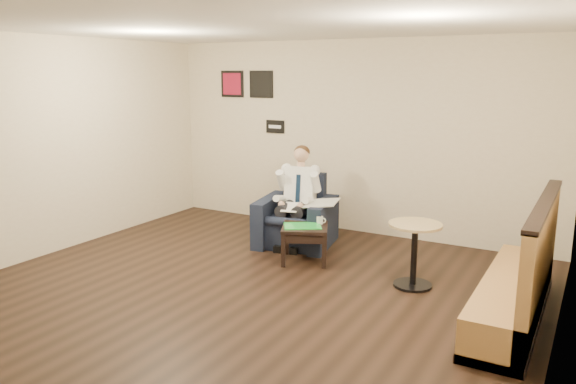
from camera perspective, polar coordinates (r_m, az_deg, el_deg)
The scene contains 18 objects.
ground at distance 6.06m, azimuth -5.16°, elevation -10.64°, with size 6.00×6.00×0.00m, color black.
wall_back at distance 8.28m, azimuth 6.54°, elevation 5.52°, with size 6.00×0.02×2.80m, color beige.
wall_left at distance 7.77m, azimuth -23.97°, elevation 4.12°, with size 0.02×6.00×2.80m, color beige.
wall_right at distance 4.68m, azimuth 26.34°, elevation -0.71°, with size 0.02×6.00×2.80m, color beige.
ceiling at distance 5.61m, azimuth -5.72°, elevation 16.78°, with size 6.00×6.00×0.02m, color white.
seating_sign at distance 8.85m, azimuth -1.31°, elevation 6.66°, with size 0.32×0.02×0.20m, color black.
art_print_left at distance 9.24m, azimuth -5.67°, elevation 10.87°, with size 0.42×0.03×0.42m, color maroon.
art_print_right at distance 8.94m, azimuth -2.73°, elevation 10.88°, with size 0.42×0.03×0.42m, color black.
armchair at distance 7.69m, azimuth 0.82°, elevation -1.95°, with size 0.97×0.97×0.94m, color black.
seated_man at distance 7.54m, azimuth 0.54°, elevation -0.88°, with size 0.61×0.92×1.29m, color white, non-canonical shape.
lap_papers at distance 7.46m, azimuth 0.29°, elevation -1.55°, with size 0.21×0.31×0.01m, color white.
newspaper at distance 7.45m, azimuth 3.47°, elevation -1.10°, with size 0.41×0.51×0.01m, color silver.
side_table at distance 7.08m, azimuth 1.72°, elevation -5.25°, with size 0.56×0.56×0.46m, color black.
green_folder at distance 6.99m, azimuth 1.47°, elevation -3.45°, with size 0.46×0.32×0.01m, color green.
coffee_mug at distance 7.11m, azimuth 3.26°, elevation -2.86°, with size 0.08×0.08×0.10m, color white.
smartphone at distance 7.16m, azimuth 2.21°, elevation -3.09°, with size 0.14×0.07×0.01m, color black.
banquette at distance 5.77m, azimuth 22.06°, elevation -6.48°, with size 0.55×2.29×1.17m, color #A1743E.
cafe_table at distance 6.37m, azimuth 12.68°, elevation -6.28°, with size 0.58×0.58×0.72m, color #A48759.
Camera 1 is at (3.20, -4.58, 2.33)m, focal length 35.00 mm.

